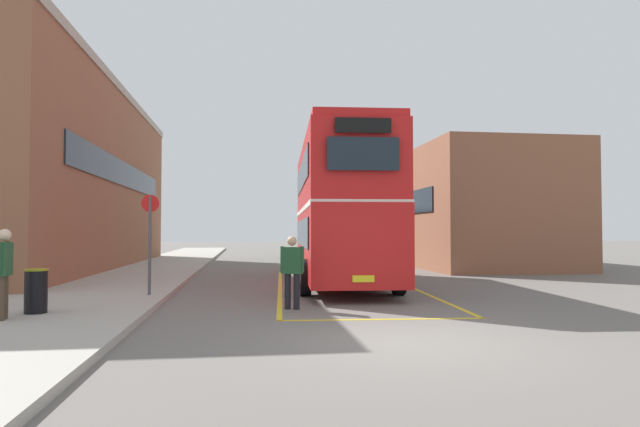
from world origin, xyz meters
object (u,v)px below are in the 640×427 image
(pedestrian_boarding, at_px, (292,267))
(litter_bin, at_px, (36,291))
(double_decker_bus, at_px, (339,208))
(single_deck_bus, at_px, (324,233))
(pedestrian_waiting_near, at_px, (3,267))
(bus_stop_sign, at_px, (150,234))

(pedestrian_boarding, relative_size, litter_bin, 1.88)
(double_decker_bus, height_order, litter_bin, double_decker_bus)
(pedestrian_boarding, distance_m, litter_bin, 5.21)
(double_decker_bus, height_order, pedestrian_boarding, double_decker_bus)
(single_deck_bus, bearing_deg, pedestrian_waiting_near, -111.95)
(litter_bin, xyz_separation_m, bus_stop_sign, (1.67, 2.88, 1.10))
(single_deck_bus, xyz_separation_m, pedestrian_boarding, (-3.81, -21.31, -0.69))
(single_deck_bus, xyz_separation_m, litter_bin, (-8.94, -22.12, -1.06))
(double_decker_bus, relative_size, bus_stop_sign, 4.15)
(double_decker_bus, height_order, bus_stop_sign, double_decker_bus)
(bus_stop_sign, bearing_deg, double_decker_bus, 32.37)
(pedestrian_boarding, bearing_deg, litter_bin, -171.02)
(pedestrian_waiting_near, relative_size, litter_bin, 1.90)
(double_decker_bus, distance_m, pedestrian_waiting_near, 10.45)
(single_deck_bus, relative_size, bus_stop_sign, 3.22)
(pedestrian_waiting_near, bearing_deg, single_deck_bus, 68.05)
(double_decker_bus, bearing_deg, bus_stop_sign, -147.63)
(litter_bin, bearing_deg, single_deck_bus, 67.99)
(double_decker_bus, bearing_deg, litter_bin, -138.42)
(pedestrian_boarding, height_order, litter_bin, pedestrian_boarding)
(pedestrian_boarding, height_order, pedestrian_waiting_near, pedestrian_waiting_near)
(double_decker_bus, height_order, single_deck_bus, double_decker_bus)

